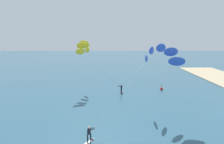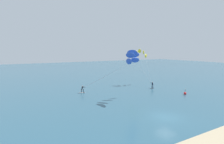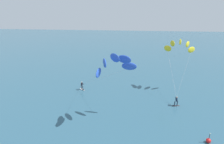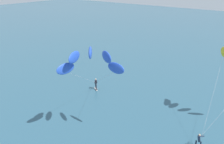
# 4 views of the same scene
# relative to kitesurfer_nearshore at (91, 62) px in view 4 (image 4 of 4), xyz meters

# --- Properties ---
(kitesurfer_nearshore) EXTENTS (10.87, 12.03, 9.62)m
(kitesurfer_nearshore) POSITION_rel_kitesurfer_nearshore_xyz_m (0.00, 0.00, 0.00)
(kitesurfer_nearshore) COLOR white
(kitesurfer_nearshore) RESTS_ON ground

